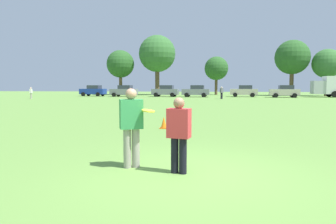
% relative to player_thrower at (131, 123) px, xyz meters
% --- Properties ---
extents(ground_plane, '(170.17, 170.17, 0.00)m').
position_rel_player_thrower_xyz_m(ground_plane, '(1.32, -0.32, -0.94)').
color(ground_plane, '#608C3D').
extents(player_thrower, '(0.54, 0.44, 1.67)m').
position_rel_player_thrower_xyz_m(player_thrower, '(0.00, 0.00, 0.00)').
color(player_thrower, gray).
rests_on(player_thrower, ground).
extents(player_defender, '(0.48, 0.34, 1.50)m').
position_rel_player_thrower_xyz_m(player_defender, '(1.03, -0.28, -0.10)').
color(player_defender, black).
rests_on(player_defender, ground).
extents(frisbee, '(0.27, 0.27, 0.08)m').
position_rel_player_thrower_xyz_m(frisbee, '(0.38, -0.07, 0.27)').
color(frisbee, yellow).
extents(traffic_cone, '(0.32, 0.32, 0.48)m').
position_rel_player_thrower_xyz_m(traffic_cone, '(-0.29, 6.00, -0.71)').
color(traffic_cone, '#D8590C').
rests_on(traffic_cone, ground).
extents(parked_car_near_left, '(4.29, 2.38, 1.82)m').
position_rel_player_thrower_xyz_m(parked_car_near_left, '(-18.35, 43.13, -0.02)').
color(parked_car_near_left, navy).
rests_on(parked_car_near_left, ground).
extents(parked_car_mid_left, '(4.29, 2.38, 1.82)m').
position_rel_player_thrower_xyz_m(parked_car_mid_left, '(-12.50, 41.47, -0.02)').
color(parked_car_mid_left, slate).
rests_on(parked_car_mid_left, ground).
extents(parked_car_center, '(4.29, 2.38, 1.82)m').
position_rel_player_thrower_xyz_m(parked_car_center, '(-5.92, 42.23, -0.02)').
color(parked_car_center, slate).
rests_on(parked_car_center, ground).
extents(parked_car_mid_right, '(4.29, 2.38, 1.82)m').
position_rel_player_thrower_xyz_m(parked_car_mid_right, '(-1.04, 41.66, -0.02)').
color(parked_car_mid_right, slate).
rests_on(parked_car_mid_right, ground).
extents(parked_car_near_right, '(4.29, 2.38, 1.82)m').
position_rel_player_thrower_xyz_m(parked_car_near_right, '(6.35, 43.46, -0.02)').
color(parked_car_near_right, '#B7AD99').
rests_on(parked_car_near_right, ground).
extents(parked_car_far_right, '(4.29, 2.38, 1.82)m').
position_rel_player_thrower_xyz_m(parked_car_far_right, '(12.03, 41.55, -0.02)').
color(parked_car_far_right, '#B7AD99').
rests_on(parked_car_far_right, ground).
extents(bystander_sideline_watcher, '(0.31, 0.45, 1.52)m').
position_rel_player_thrower_xyz_m(bystander_sideline_watcher, '(-21.92, 30.92, -0.08)').
color(bystander_sideline_watcher, gray).
rests_on(bystander_sideline_watcher, ground).
extents(bystander_far_jogger, '(0.49, 0.50, 1.62)m').
position_rel_player_thrower_xyz_m(bystander_far_jogger, '(2.68, 34.64, -0.02)').
color(bystander_far_jogger, black).
rests_on(bystander_far_jogger, ground).
extents(tree_west_oak, '(5.27, 5.27, 8.56)m').
position_rel_player_thrower_xyz_m(tree_west_oak, '(-16.21, 51.59, 4.95)').
color(tree_west_oak, brown).
rests_on(tree_west_oak, ground).
extents(tree_west_maple, '(6.93, 6.93, 11.26)m').
position_rel_player_thrower_xyz_m(tree_west_maple, '(-9.04, 51.82, 6.80)').
color(tree_west_maple, brown).
rests_on(tree_west_maple, ground).
extents(tree_center_elm, '(4.50, 4.50, 7.32)m').
position_rel_player_thrower_xyz_m(tree_center_elm, '(2.07, 53.92, 4.09)').
color(tree_center_elm, brown).
rests_on(tree_center_elm, ground).
extents(tree_east_birch, '(5.96, 5.96, 9.69)m').
position_rel_player_thrower_xyz_m(tree_east_birch, '(15.14, 50.77, 5.73)').
color(tree_east_birch, brown).
rests_on(tree_east_birch, ground).
extents(tree_east_oak, '(4.87, 4.87, 7.91)m').
position_rel_player_thrower_xyz_m(tree_east_oak, '(20.49, 49.60, 4.50)').
color(tree_east_oak, brown).
rests_on(tree_east_oak, ground).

